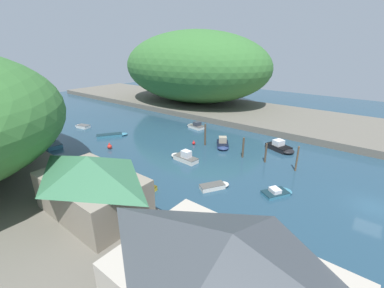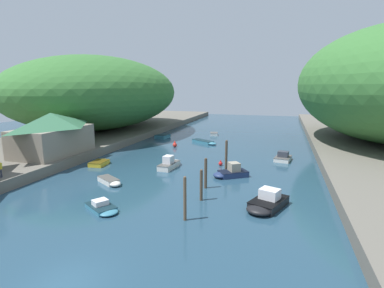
{
  "view_description": "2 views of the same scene",
  "coord_description": "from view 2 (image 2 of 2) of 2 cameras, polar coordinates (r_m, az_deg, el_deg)",
  "views": [
    {
      "loc": [
        -28.82,
        0.99,
        15.41
      ],
      "look_at": [
        -2.1,
        21.86,
        2.42
      ],
      "focal_mm": 24.0,
      "sensor_mm": 36.0,
      "label": 1
    },
    {
      "loc": [
        10.25,
        -11.31,
        10.09
      ],
      "look_at": [
        -0.38,
        23.32,
        3.03
      ],
      "focal_mm": 28.0,
      "sensor_mm": 36.0,
      "label": 2
    }
  ],
  "objects": [
    {
      "name": "mooring_post_nearest",
      "position": [
        22.9,
        -1.36,
        -10.32
      ],
      "size": [
        0.24,
        0.24,
        3.5
      ],
      "color": "brown",
      "rests_on": "water_surface"
    },
    {
      "name": "boat_mid_channel",
      "position": [
        53.38,
        2.55,
        0.38
      ],
      "size": [
        5.33,
        4.17,
        0.48
      ],
      "rotation": [
        0.0,
        0.0,
        4.13
      ],
      "color": "teal",
      "rests_on": "water_surface"
    },
    {
      "name": "boat_navy_launch",
      "position": [
        32.63,
        -15.28,
        -6.88
      ],
      "size": [
        3.63,
        2.88,
        0.56
      ],
      "rotation": [
        0.0,
        0.0,
        4.16
      ],
      "color": "silver",
      "rests_on": "water_surface"
    },
    {
      "name": "boat_red_skiff",
      "position": [
        37.73,
        -4.15,
        -3.74
      ],
      "size": [
        1.78,
        4.65,
        1.62
      ],
      "rotation": [
        0.0,
        0.0,
        6.21
      ],
      "color": "silver",
      "rests_on": "water_surface"
    },
    {
      "name": "mooring_post_second",
      "position": [
        26.81,
        1.77,
        -7.77
      ],
      "size": [
        0.27,
        0.27,
        2.88
      ],
      "color": "#4C3D2D",
      "rests_on": "water_surface"
    },
    {
      "name": "water_surface",
      "position": [
        43.74,
        3.05,
        -2.33
      ],
      "size": [
        130.0,
        130.0,
        0.0
      ],
      "primitive_type": "plane",
      "color": "#234256",
      "rests_on": "ground"
    },
    {
      "name": "channel_buoy_far",
      "position": [
        50.15,
        -3.29,
        -0.11
      ],
      "size": [
        0.73,
        0.73,
        1.09
      ],
      "color": "red",
      "rests_on": "water_surface"
    },
    {
      "name": "person_on_quay",
      "position": [
        34.88,
        -32.78,
        -3.88
      ],
      "size": [
        0.28,
        0.41,
        1.69
      ],
      "rotation": [
        0.0,
        0.0,
        1.39
      ],
      "color": "#282D3D",
      "rests_on": "left_bank"
    },
    {
      "name": "person_by_boathouse",
      "position": [
        42.55,
        -23.21,
        -0.59
      ],
      "size": [
        0.33,
        0.43,
        1.69
      ],
      "rotation": [
        0.0,
        0.0,
        1.89
      ],
      "color": "#282D3D",
      "rests_on": "left_bank"
    },
    {
      "name": "mooring_post_middle",
      "position": [
        29.92,
        2.63,
        -5.53
      ],
      "size": [
        0.3,
        0.3,
        3.13
      ],
      "color": "#4C3D2D",
      "rests_on": "water_surface"
    },
    {
      "name": "boat_moored_right",
      "position": [
        43.24,
        17.03,
        -2.42
      ],
      "size": [
        2.54,
        4.15,
        1.32
      ],
      "rotation": [
        0.0,
        0.0,
        6.11
      ],
      "color": "silver",
      "rests_on": "water_surface"
    },
    {
      "name": "boat_yellow_tender",
      "position": [
        40.83,
        -17.02,
        -3.38
      ],
      "size": [
        2.06,
        3.35,
        0.55
      ],
      "rotation": [
        0.0,
        0.0,
        0.1
      ],
      "color": "gold",
      "rests_on": "water_surface"
    },
    {
      "name": "boat_far_right_bank",
      "position": [
        59.32,
        -5.43,
        1.53
      ],
      "size": [
        2.61,
        3.53,
        0.71
      ],
      "rotation": [
        0.0,
        0.0,
        6.12
      ],
      "color": "teal",
      "rests_on": "water_surface"
    },
    {
      "name": "boat_near_quay",
      "position": [
        62.6,
        4.2,
        1.98
      ],
      "size": [
        2.12,
        3.36,
        0.57
      ],
      "rotation": [
        0.0,
        0.0,
        0.23
      ],
      "color": "white",
      "rests_on": "water_surface"
    },
    {
      "name": "boat_small_dinghy",
      "position": [
        26.17,
        13.99,
        -10.86
      ],
      "size": [
        3.68,
        5.08,
        1.56
      ],
      "rotation": [
        0.0,
        0.0,
        2.77
      ],
      "color": "black",
      "rests_on": "water_surface"
    },
    {
      "name": "channel_buoy_near",
      "position": [
        38.65,
        5.46,
        -3.68
      ],
      "size": [
        0.53,
        0.53,
        0.79
      ],
      "color": "red",
      "rests_on": "water_surface"
    },
    {
      "name": "left_bank",
      "position": [
        55.69,
        -23.74,
        0.27
      ],
      "size": [
        22.0,
        120.0,
        1.2
      ],
      "color": "#666056",
      "rests_on": "ground"
    },
    {
      "name": "boat_white_cruiser",
      "position": [
        26.17,
        -16.65,
        -11.53
      ],
      "size": [
        3.78,
        3.18,
        0.81
      ],
      "rotation": [
        0.0,
        0.0,
        4.16
      ],
      "color": "teal",
      "rests_on": "water_surface"
    },
    {
      "name": "mooring_post_farthest",
      "position": [
        36.58,
        6.54,
        -2.05
      ],
      "size": [
        0.31,
        0.31,
        3.7
      ],
      "color": "#4C3D2D",
      "rests_on": "water_surface"
    },
    {
      "name": "boathouse_shed",
      "position": [
        43.22,
        -25.1,
        1.93
      ],
      "size": [
        6.4,
        10.57,
        5.47
      ],
      "color": "gray",
      "rests_on": "left_bank"
    },
    {
      "name": "boat_cabin_cruiser",
      "position": [
        34.1,
        7.28,
        -5.43
      ],
      "size": [
        4.24,
        3.69,
        1.61
      ],
      "rotation": [
        0.0,
        0.0,
        2.18
      ],
      "color": "navy",
      "rests_on": "water_surface"
    },
    {
      "name": "hillside_left",
      "position": [
        65.84,
        -17.61,
        9.26
      ],
      "size": [
        30.26,
        42.36,
        14.89
      ],
      "color": "#387033",
      "rests_on": "left_bank"
    }
  ]
}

